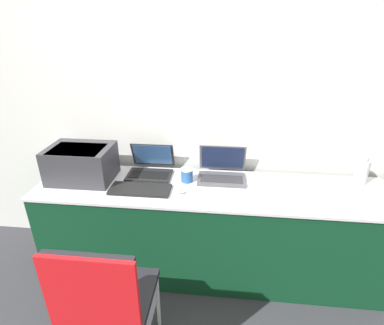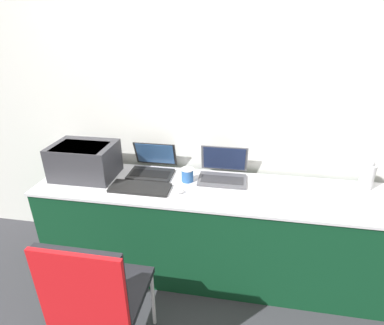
% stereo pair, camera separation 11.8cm
% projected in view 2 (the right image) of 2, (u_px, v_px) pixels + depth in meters
% --- Properties ---
extents(ground_plane, '(14.00, 14.00, 0.00)m').
position_uv_depth(ground_plane, '(205.00, 297.00, 2.21)').
color(ground_plane, '#333338').
extents(wall_back, '(8.00, 0.05, 2.60)m').
position_uv_depth(wall_back, '(219.00, 102.00, 2.25)').
color(wall_back, silver).
rests_on(wall_back, ground_plane).
extents(table, '(2.55, 0.59, 0.76)m').
position_uv_depth(table, '(210.00, 231.00, 2.30)').
color(table, '#0C381E').
rests_on(table, ground_plane).
extents(printer, '(0.46, 0.34, 0.26)m').
position_uv_depth(printer, '(84.00, 159.00, 2.26)').
color(printer, '#333338').
rests_on(printer, table).
extents(laptop_left, '(0.34, 0.30, 0.22)m').
position_uv_depth(laptop_left, '(152.00, 167.00, 2.36)').
color(laptop_left, black).
rests_on(laptop_left, table).
extents(laptop_right, '(0.36, 0.28, 0.23)m').
position_uv_depth(laptop_right, '(223.00, 172.00, 2.26)').
color(laptop_right, '#4C4C51').
rests_on(laptop_right, table).
extents(external_keyboard, '(0.43, 0.17, 0.02)m').
position_uv_depth(external_keyboard, '(140.00, 188.00, 2.13)').
color(external_keyboard, black).
rests_on(external_keyboard, table).
extents(coffee_cup, '(0.09, 0.09, 0.10)m').
position_uv_depth(coffee_cup, '(187.00, 175.00, 2.22)').
color(coffee_cup, '#285699').
rests_on(coffee_cup, table).
extents(mouse, '(0.06, 0.04, 0.03)m').
position_uv_depth(mouse, '(180.00, 191.00, 2.08)').
color(mouse, silver).
rests_on(mouse, table).
extents(metal_pitcher, '(0.09, 0.09, 0.22)m').
position_uv_depth(metal_pitcher, '(367.00, 176.00, 2.11)').
color(metal_pitcher, silver).
rests_on(metal_pitcher, table).
extents(chair, '(0.44, 0.45, 0.94)m').
position_uv_depth(chair, '(95.00, 294.00, 1.52)').
color(chair, black).
rests_on(chair, ground_plane).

